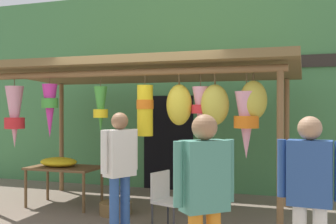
{
  "coord_description": "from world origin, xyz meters",
  "views": [
    {
      "loc": [
        2.25,
        -5.67,
        1.71
      ],
      "look_at": [
        0.01,
        1.04,
        1.67
      ],
      "focal_mm": 43.94,
      "sensor_mm": 36.0,
      "label": 1
    }
  ],
  "objects_px": {
    "wicker_basket_by_table": "(115,208)",
    "vendor_in_orange": "(205,192)",
    "flower_heap_on_table": "(59,162)",
    "customer_foreground": "(120,164)",
    "shopper_by_bananas": "(310,188)",
    "folding_chair": "(166,196)",
    "display_table": "(64,171)"
  },
  "relations": [
    {
      "from": "display_table",
      "to": "flower_heap_on_table",
      "type": "distance_m",
      "value": 0.18
    },
    {
      "from": "wicker_basket_by_table",
      "to": "shopper_by_bananas",
      "type": "distance_m",
      "value": 3.69
    },
    {
      "from": "folding_chair",
      "to": "customer_foreground",
      "type": "relative_size",
      "value": 0.5
    },
    {
      "from": "wicker_basket_by_table",
      "to": "shopper_by_bananas",
      "type": "xyz_separation_m",
      "value": [
        2.97,
        -2.01,
        0.87
      ]
    },
    {
      "from": "folding_chair",
      "to": "shopper_by_bananas",
      "type": "relative_size",
      "value": 0.51
    },
    {
      "from": "folding_chair",
      "to": "vendor_in_orange",
      "type": "bearing_deg",
      "value": -62.32
    },
    {
      "from": "wicker_basket_by_table",
      "to": "vendor_in_orange",
      "type": "height_order",
      "value": "vendor_in_orange"
    },
    {
      "from": "flower_heap_on_table",
      "to": "wicker_basket_by_table",
      "type": "xyz_separation_m",
      "value": [
        1.19,
        -0.19,
        -0.68
      ]
    },
    {
      "from": "customer_foreground",
      "to": "shopper_by_bananas",
      "type": "bearing_deg",
      "value": -20.81
    },
    {
      "from": "flower_heap_on_table",
      "to": "shopper_by_bananas",
      "type": "distance_m",
      "value": 4.71
    },
    {
      "from": "shopper_by_bananas",
      "to": "vendor_in_orange",
      "type": "bearing_deg",
      "value": -147.45
    },
    {
      "from": "display_table",
      "to": "folding_chair",
      "type": "bearing_deg",
      "value": -22.39
    },
    {
      "from": "wicker_basket_by_table",
      "to": "vendor_in_orange",
      "type": "relative_size",
      "value": 0.31
    },
    {
      "from": "customer_foreground",
      "to": "folding_chair",
      "type": "bearing_deg",
      "value": 41.29
    },
    {
      "from": "display_table",
      "to": "flower_heap_on_table",
      "type": "xyz_separation_m",
      "value": [
        -0.08,
        -0.05,
        0.16
      ]
    },
    {
      "from": "folding_chair",
      "to": "shopper_by_bananas",
      "type": "bearing_deg",
      "value": -35.65
    },
    {
      "from": "shopper_by_bananas",
      "to": "customer_foreground",
      "type": "bearing_deg",
      "value": 159.19
    },
    {
      "from": "flower_heap_on_table",
      "to": "customer_foreground",
      "type": "xyz_separation_m",
      "value": [
        1.79,
        -1.3,
        0.21
      ]
    },
    {
      "from": "wicker_basket_by_table",
      "to": "folding_chair",
      "type": "bearing_deg",
      "value": -31.32
    },
    {
      "from": "flower_heap_on_table",
      "to": "customer_foreground",
      "type": "height_order",
      "value": "customer_foreground"
    },
    {
      "from": "vendor_in_orange",
      "to": "folding_chair",
      "type": "bearing_deg",
      "value": 117.68
    },
    {
      "from": "flower_heap_on_table",
      "to": "customer_foreground",
      "type": "distance_m",
      "value": 2.22
    },
    {
      "from": "display_table",
      "to": "customer_foreground",
      "type": "relative_size",
      "value": 0.74
    },
    {
      "from": "wicker_basket_by_table",
      "to": "vendor_in_orange",
      "type": "xyz_separation_m",
      "value": [
        2.1,
        -2.57,
        0.89
      ]
    },
    {
      "from": "display_table",
      "to": "customer_foreground",
      "type": "bearing_deg",
      "value": -38.31
    },
    {
      "from": "flower_heap_on_table",
      "to": "shopper_by_bananas",
      "type": "bearing_deg",
      "value": -27.92
    },
    {
      "from": "customer_foreground",
      "to": "shopper_by_bananas",
      "type": "xyz_separation_m",
      "value": [
        2.37,
        -0.9,
        -0.01
      ]
    },
    {
      "from": "display_table",
      "to": "folding_chair",
      "type": "relative_size",
      "value": 1.48
    },
    {
      "from": "flower_heap_on_table",
      "to": "wicker_basket_by_table",
      "type": "bearing_deg",
      "value": -9.26
    },
    {
      "from": "display_table",
      "to": "wicker_basket_by_table",
      "type": "bearing_deg",
      "value": -12.28
    },
    {
      "from": "wicker_basket_by_table",
      "to": "vendor_in_orange",
      "type": "bearing_deg",
      "value": -50.78
    },
    {
      "from": "wicker_basket_by_table",
      "to": "customer_foreground",
      "type": "bearing_deg",
      "value": -61.65
    }
  ]
}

